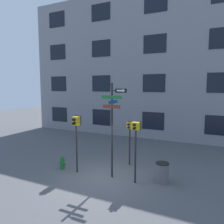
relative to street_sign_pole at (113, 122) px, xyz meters
name	(u,v)px	position (x,y,z in m)	size (l,w,h in m)	color
ground_plane	(103,179)	(-0.35, -0.35, -2.68)	(60.00, 60.00, 0.00)	#515154
building_facade	(155,64)	(-0.35, 8.57, 3.43)	(24.00, 0.64, 12.21)	gray
street_sign_pole	(113,122)	(0.00, 0.00, 0.00)	(1.24, 0.91, 4.47)	black
pedestrian_signal_left	(76,128)	(-1.91, -0.22, -0.42)	(0.38, 0.40, 2.87)	black
pedestrian_signal_right	(136,135)	(1.15, -0.09, -0.50)	(0.39, 0.40, 2.80)	black
pedestrian_signal_across	(130,132)	(0.09, 1.94, -0.81)	(0.35, 0.40, 2.41)	black
fire_hydrant	(62,163)	(-2.84, -0.21, -2.34)	(0.40, 0.24, 0.70)	#196028
trash_bin	(162,173)	(2.24, 0.47, -2.22)	(0.61, 0.61, 0.91)	#59595B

